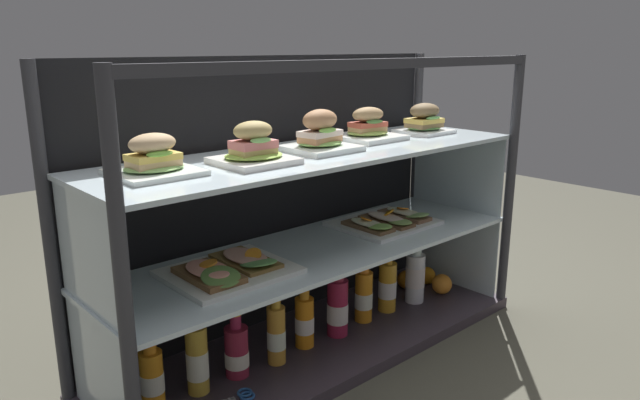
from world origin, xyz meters
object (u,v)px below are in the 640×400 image
at_px(plated_roll_sandwich_mid_left, 254,149).
at_px(juice_bottle_back_center, 364,296).
at_px(juice_bottle_tucked_behind, 152,378).
at_px(plated_roll_sandwich_right_of_center, 368,129).
at_px(kitchen_scissors, 239,396).
at_px(juice_bottle_back_left, 338,307).
at_px(plated_roll_sandwich_center, 154,160).
at_px(open_sandwich_tray_near_left_corner, 387,221).
at_px(plated_roll_sandwich_left_of_center, 319,136).
at_px(juice_bottle_back_right, 388,287).
at_px(juice_bottle_front_fourth, 304,320).
at_px(orange_fruit_rolled_forward, 407,280).
at_px(juice_bottle_front_right_end, 236,351).
at_px(plated_roll_sandwich_near_right_corner, 424,121).
at_px(open_sandwich_tray_far_right, 229,269).
at_px(juice_bottle_front_second, 198,360).
at_px(juice_bottle_front_middle, 415,276).
at_px(orange_fruit_beside_bottles, 442,284).
at_px(juice_bottle_near_post, 276,334).
at_px(orange_fruit_near_left_post, 427,276).

xyz_separation_m(plated_roll_sandwich_mid_left, juice_bottle_back_center, (0.48, 0.03, -0.58)).
bearing_deg(juice_bottle_tucked_behind, juice_bottle_back_center, -0.82).
height_order(plated_roll_sandwich_right_of_center, kitchen_scissors, plated_roll_sandwich_right_of_center).
distance_m(plated_roll_sandwich_right_of_center, juice_bottle_back_left, 0.61).
xyz_separation_m(plated_roll_sandwich_center, open_sandwich_tray_near_left_corner, (0.87, -0.01, -0.33)).
bearing_deg(kitchen_scissors, plated_roll_sandwich_left_of_center, 14.61).
height_order(juice_bottle_tucked_behind, juice_bottle_back_right, juice_bottle_tucked_behind).
xyz_separation_m(plated_roll_sandwich_center, kitchen_scissors, (0.14, -0.12, -0.67)).
xyz_separation_m(juice_bottle_front_fourth, juice_bottle_back_left, (0.13, -0.02, 0.01)).
distance_m(plated_roll_sandwich_center, orange_fruit_rolled_forward, 1.25).
bearing_deg(juice_bottle_front_right_end, plated_roll_sandwich_near_right_corner, 1.28).
xyz_separation_m(plated_roll_sandwich_near_right_corner, juice_bottle_back_right, (-0.20, -0.03, -0.59)).
bearing_deg(orange_fruit_rolled_forward, open_sandwich_tray_far_right, -174.26).
xyz_separation_m(juice_bottle_front_fourth, juice_bottle_back_center, (0.27, -0.01, 0.01)).
distance_m(juice_bottle_front_second, juice_bottle_front_middle, 0.93).
bearing_deg(juice_bottle_back_left, orange_fruit_beside_bottles, -3.17).
bearing_deg(juice_bottle_near_post, juice_bottle_front_fourth, 10.32).
bearing_deg(plated_roll_sandwich_near_right_corner, plated_roll_sandwich_right_of_center, 173.03).
relative_size(open_sandwich_tray_far_right, juice_bottle_front_second, 1.38).
relative_size(juice_bottle_near_post, juice_bottle_front_fourth, 1.04).
height_order(juice_bottle_near_post, juice_bottle_front_fourth, juice_bottle_near_post).
bearing_deg(plated_roll_sandwich_right_of_center, juice_bottle_back_center, -136.37).
height_order(plated_roll_sandwich_mid_left, orange_fruit_beside_bottles, plated_roll_sandwich_mid_left).
height_order(plated_roll_sandwich_right_of_center, juice_bottle_tucked_behind, plated_roll_sandwich_right_of_center).
bearing_deg(plated_roll_sandwich_mid_left, plated_roll_sandwich_near_right_corner, 3.84).
height_order(plated_roll_sandwich_center, plated_roll_sandwich_right_of_center, plated_roll_sandwich_right_of_center).
relative_size(plated_roll_sandwich_near_right_corner, orange_fruit_rolled_forward, 2.29).
relative_size(juice_bottle_tucked_behind, juice_bottle_near_post, 0.98).
distance_m(open_sandwich_tray_far_right, juice_bottle_tucked_behind, 0.35).
bearing_deg(juice_bottle_back_left, plated_roll_sandwich_near_right_corner, 4.60).
relative_size(juice_bottle_tucked_behind, juice_bottle_front_middle, 0.96).
relative_size(plated_roll_sandwich_mid_left, orange_fruit_near_left_post, 2.74).
bearing_deg(plated_roll_sandwich_near_right_corner, orange_fruit_near_left_post, 17.58).
bearing_deg(juice_bottle_front_fourth, juice_bottle_back_left, -7.49).
relative_size(open_sandwich_tray_far_right, juice_bottle_back_right, 1.51).
distance_m(juice_bottle_back_left, juice_bottle_back_center, 0.14).
distance_m(plated_roll_sandwich_center, orange_fruit_beside_bottles, 1.31).
relative_size(open_sandwich_tray_far_right, juice_bottle_tucked_behind, 1.50).
bearing_deg(juice_bottle_front_fourth, kitchen_scissors, -162.18).
distance_m(open_sandwich_tray_far_right, juice_bottle_front_middle, 0.85).
relative_size(juice_bottle_front_second, orange_fruit_rolled_forward, 3.31).
height_order(open_sandwich_tray_far_right, juice_bottle_front_right_end, open_sandwich_tray_far_right).
bearing_deg(juice_bottle_back_right, juice_bottle_tucked_behind, 179.29).
bearing_deg(orange_fruit_beside_bottles, plated_roll_sandwich_near_right_corner, 135.68).
relative_size(plated_roll_sandwich_near_right_corner, kitchen_scissors, 1.00).
bearing_deg(orange_fruit_near_left_post, plated_roll_sandwich_near_right_corner, -162.42).
height_order(juice_bottle_back_left, orange_fruit_beside_bottles, juice_bottle_back_left).
xyz_separation_m(plated_roll_sandwich_mid_left, juice_bottle_front_middle, (0.74, 0.01, -0.57)).
xyz_separation_m(plated_roll_sandwich_right_of_center, juice_bottle_back_right, (0.06, -0.06, -0.58)).
bearing_deg(juice_bottle_back_right, juice_bottle_front_right_end, 179.34).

